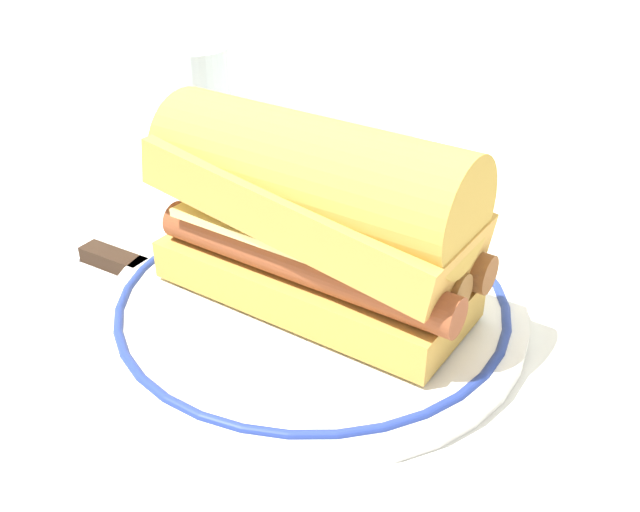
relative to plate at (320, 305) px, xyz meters
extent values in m
plane|color=silver|center=(0.00, 0.01, -0.01)|extent=(1.50, 1.50, 0.00)
cylinder|color=white|center=(0.00, 0.00, 0.00)|extent=(0.28, 0.28, 0.01)
torus|color=navy|center=(0.00, 0.00, 0.00)|extent=(0.25, 0.25, 0.01)
cube|color=gold|center=(0.00, 0.00, 0.02)|extent=(0.22, 0.14, 0.03)
cylinder|color=brown|center=(-0.01, -0.02, 0.05)|extent=(0.20, 0.08, 0.02)
cylinder|color=brown|center=(0.00, 0.00, 0.05)|extent=(0.20, 0.08, 0.02)
cylinder|color=brown|center=(0.01, 0.02, 0.05)|extent=(0.20, 0.08, 0.02)
cube|color=#EAD67A|center=(0.00, 0.00, 0.06)|extent=(0.18, 0.12, 0.01)
cube|color=gold|center=(0.00, 0.00, 0.08)|extent=(0.22, 0.14, 0.06)
cylinder|color=gold|center=(0.00, 0.00, 0.09)|extent=(0.21, 0.13, 0.07)
cylinder|color=silver|center=(-0.17, 0.20, 0.05)|extent=(0.06, 0.06, 0.11)
cylinder|color=gold|center=(-0.17, 0.20, 0.03)|extent=(0.05, 0.05, 0.07)
cube|color=silver|center=(-0.23, 0.03, -0.01)|extent=(0.09, 0.04, 0.01)
cube|color=black|center=(-0.16, 0.02, 0.00)|extent=(0.06, 0.03, 0.01)
camera|label=1|loc=(0.11, -0.37, 0.27)|focal=40.23mm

